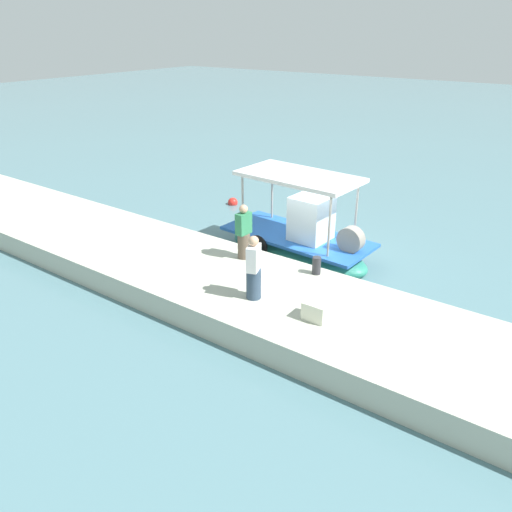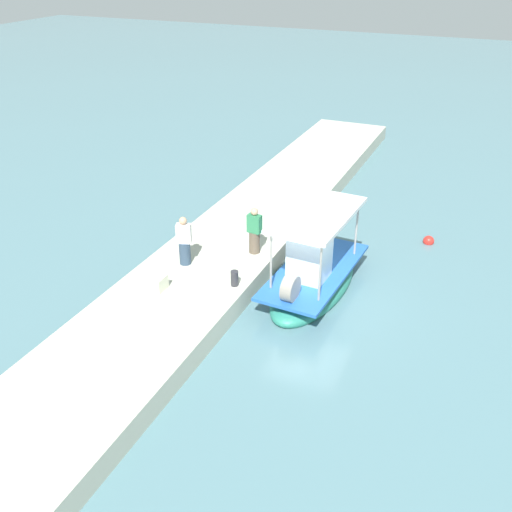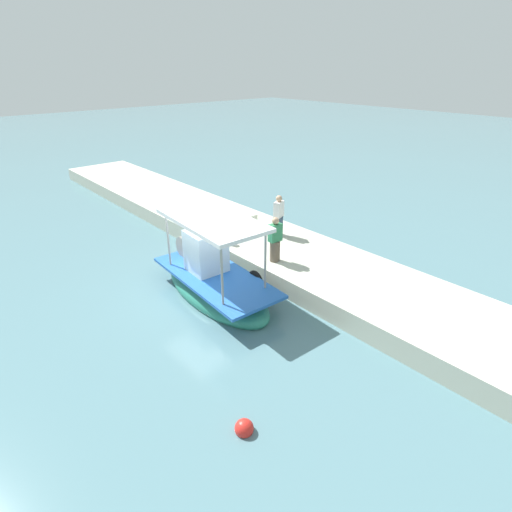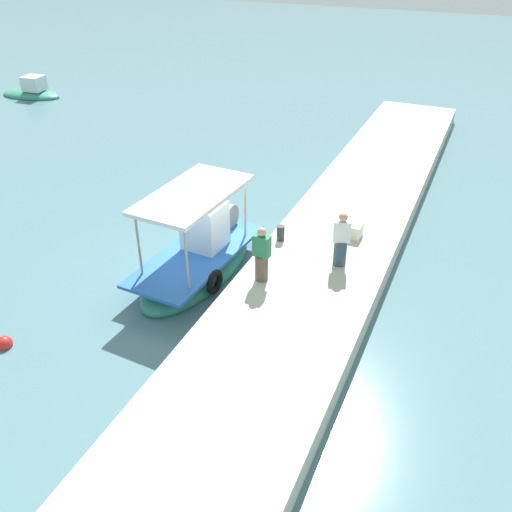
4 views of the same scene
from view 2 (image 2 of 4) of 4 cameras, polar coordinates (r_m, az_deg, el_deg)
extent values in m
plane|color=slate|center=(19.07, 5.22, -4.09)|extent=(120.00, 120.00, 0.00)
cube|color=#B9BBA8|center=(20.10, -4.41, -1.07)|extent=(36.00, 3.85, 0.69)
ellipsoid|color=#2B826C|center=(19.47, 5.57, -2.85)|extent=(5.21, 2.36, 1.00)
cube|color=blue|center=(19.19, 5.64, -1.45)|extent=(5.01, 2.35, 0.10)
cube|color=silver|center=(18.43, 5.15, -0.26)|extent=(1.17, 1.20, 1.50)
cylinder|color=gray|center=(17.16, 6.18, -1.72)|extent=(0.07, 0.07, 1.98)
cylinder|color=gray|center=(17.69, 1.45, -0.57)|extent=(0.07, 0.07, 1.98)
cylinder|color=gray|center=(19.91, 9.62, 2.48)|extent=(0.07, 0.07, 1.98)
cylinder|color=gray|center=(20.37, 5.44, 3.38)|extent=(0.07, 0.07, 1.98)
cube|color=white|center=(18.29, 5.94, 3.98)|extent=(3.87, 2.19, 0.12)
torus|color=black|center=(20.26, 3.62, -0.31)|extent=(0.75, 0.22, 0.74)
cylinder|color=gray|center=(17.44, 3.32, -3.12)|extent=(0.82, 0.40, 0.80)
cylinder|color=#2F4257|center=(19.50, -6.84, 0.30)|extent=(0.48, 0.48, 0.78)
cube|color=white|center=(19.18, -6.96, 2.17)|extent=(0.40, 0.53, 0.64)
sphere|color=tan|center=(18.99, -7.04, 3.38)|extent=(0.25, 0.25, 0.25)
cylinder|color=brown|center=(20.07, -0.15, 1.33)|extent=(0.39, 0.39, 0.76)
cube|color=#2E7B4E|center=(19.77, -0.15, 3.13)|extent=(0.29, 0.48, 0.63)
sphere|color=tan|center=(19.58, -0.15, 4.29)|extent=(0.25, 0.25, 0.25)
cylinder|color=#2D2D33|center=(18.22, -2.07, -2.16)|extent=(0.24, 0.24, 0.49)
cube|color=beige|center=(18.27, -9.45, -2.58)|extent=(0.57, 0.46, 0.44)
sphere|color=red|center=(23.27, 16.25, 1.39)|extent=(0.41, 0.41, 0.41)
camera|label=1|loc=(19.98, -42.09, 11.95)|focal=35.29mm
camera|label=3|loc=(25.94, 29.16, 18.14)|focal=28.53mm
camera|label=4|loc=(30.54, 0.12, 26.57)|focal=38.22mm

